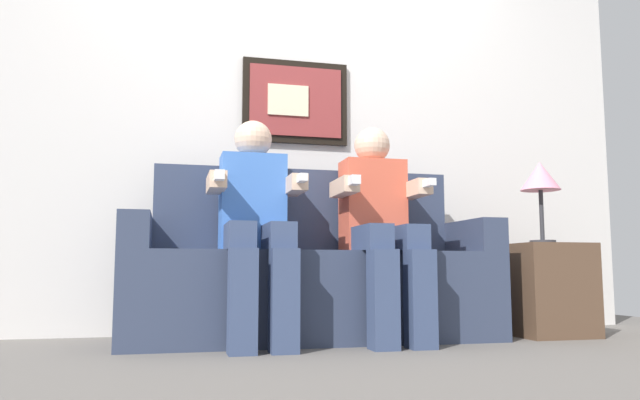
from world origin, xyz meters
TOP-DOWN VIEW (x-y plane):
  - ground_plane at (0.00, 0.00)m, footprint 5.57×5.57m
  - back_wall_assembly at (-0.00, 0.76)m, footprint 4.29×0.10m
  - couch at (0.00, 0.33)m, footprint 1.89×0.58m
  - person_on_left at (-0.32, 0.16)m, footprint 0.46×0.56m
  - person_on_right at (0.32, 0.16)m, footprint 0.46×0.56m
  - side_table_right at (1.29, 0.22)m, footprint 0.40×0.40m
  - table_lamp at (1.29, 0.24)m, footprint 0.22×0.22m

SIDE VIEW (x-z plane):
  - ground_plane at x=0.00m, z-range 0.00..0.00m
  - side_table_right at x=1.29m, z-range 0.00..0.50m
  - couch at x=0.00m, z-range -0.14..0.76m
  - person_on_left at x=-0.32m, z-range 0.05..1.16m
  - person_on_right at x=0.32m, z-range 0.05..1.16m
  - table_lamp at x=1.29m, z-range 0.63..1.09m
  - back_wall_assembly at x=0.00m, z-range 0.00..2.60m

